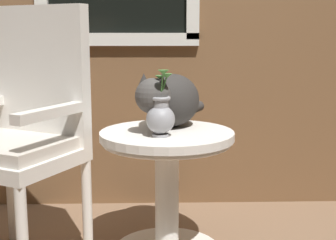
{
  "coord_description": "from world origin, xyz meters",
  "views": [
    {
      "loc": [
        -0.0,
        -1.86,
        0.99
      ],
      "look_at": [
        0.05,
        0.15,
        0.62
      ],
      "focal_mm": 50.76,
      "sensor_mm": 36.0,
      "label": 1
    }
  ],
  "objects_px": {
    "wicker_chair": "(25,125)",
    "wicker_side_table": "(168,174)",
    "pewter_vase_with_ivy": "(162,115)",
    "cat": "(171,100)"
  },
  "relations": [
    {
      "from": "cat",
      "to": "wicker_chair",
      "type": "bearing_deg",
      "value": -170.14
    },
    {
      "from": "wicker_chair",
      "to": "pewter_vase_with_ivy",
      "type": "height_order",
      "value": "wicker_chair"
    },
    {
      "from": "wicker_chair",
      "to": "wicker_side_table",
      "type": "bearing_deg",
      "value": 1.47
    },
    {
      "from": "cat",
      "to": "pewter_vase_with_ivy",
      "type": "xyz_separation_m",
      "value": [
        -0.04,
        -0.19,
        -0.04
      ]
    },
    {
      "from": "wicker_side_table",
      "to": "cat",
      "type": "relative_size",
      "value": 1.05
    },
    {
      "from": "wicker_chair",
      "to": "cat",
      "type": "bearing_deg",
      "value": 9.86
    },
    {
      "from": "wicker_side_table",
      "to": "cat",
      "type": "height_order",
      "value": "cat"
    },
    {
      "from": "wicker_chair",
      "to": "cat",
      "type": "distance_m",
      "value": 0.64
    },
    {
      "from": "wicker_side_table",
      "to": "wicker_chair",
      "type": "relative_size",
      "value": 0.53
    },
    {
      "from": "wicker_side_table",
      "to": "cat",
      "type": "xyz_separation_m",
      "value": [
        0.01,
        0.09,
        0.31
      ]
    }
  ]
}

